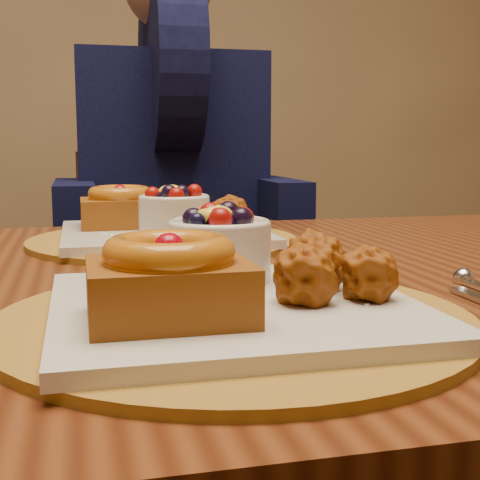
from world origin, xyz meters
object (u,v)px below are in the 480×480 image
Objects in this scene: chair_far at (176,303)px; diner at (171,140)px; place_setting_near at (228,291)px; dining_table at (189,340)px; place_setting_far at (162,225)px.

chair_far is 1.03× the size of diner.
place_setting_near is 1.05m from diner.
place_setting_near is at bearing -74.13° from diner.
place_setting_far is (-0.00, 0.21, 0.10)m from dining_table.
place_setting_near is 1.22m from chair_far.
dining_table is 0.86m from diner.
place_setting_near and place_setting_far have the same top height.
place_setting_far is at bearing 90.01° from place_setting_near.
dining_table is at bearing -89.18° from place_setting_far.
dining_table is 1.83× the size of chair_far.
chair_far is (0.12, 0.96, -0.19)m from dining_table.
chair_far is (0.12, 0.74, -0.30)m from place_setting_far.
diner is at bearing 84.59° from place_setting_near.
place_setting_near is (-0.00, -0.21, 0.10)m from dining_table.
dining_table is 0.24m from place_setting_near.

